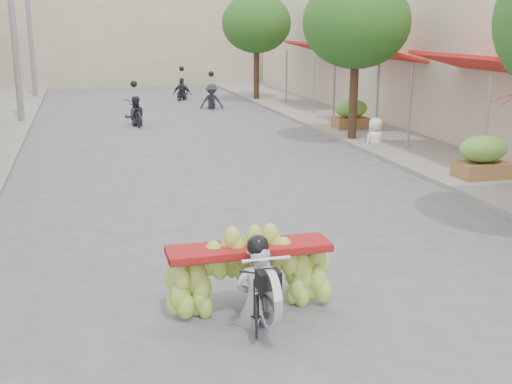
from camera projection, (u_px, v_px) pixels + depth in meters
The scene contains 13 objects.
sidewalk_right at pixel (383, 133), 22.42m from camera, with size 4.00×60.00×0.12m, color gray.
far_building at pixel (127, 28), 41.25m from camera, with size 20.00×6.00×7.00m, color #B1A78C.
utility_pole_far at pixel (12, 16), 23.88m from camera, with size 0.60×0.24×8.00m.
utility_pole_back at pixel (29, 19), 32.28m from camera, with size 0.60×0.24×8.00m.
street_tree_mid at pixel (356, 23), 20.14m from camera, with size 3.40×3.40×5.25m.
street_tree_far at pixel (256, 23), 31.34m from camera, with size 3.40×3.40×5.25m.
produce_crate_mid at pixel (483, 154), 15.51m from camera, with size 1.20×0.88×1.16m.
produce_crate_far at pixel (351, 112), 22.98m from camera, with size 1.20×0.88×1.16m.
banana_motorbike at pixel (253, 268), 8.30m from camera, with size 2.20×1.76×2.01m.
pedestrian at pixel (376, 118), 20.09m from camera, with size 0.87×0.65×1.58m.
bg_motorbike_a at pixel (135, 106), 24.24m from camera, with size 0.84×1.75×1.95m.
bg_motorbike_b at pixel (211, 90), 29.03m from camera, with size 1.11×1.66×1.95m.
bg_motorbike_c at pixel (182, 84), 32.41m from camera, with size 1.16×1.54×1.95m.
Camera 1 is at (-3.09, -5.28, 3.74)m, focal length 45.00 mm.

